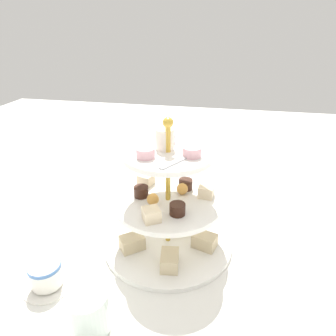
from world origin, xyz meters
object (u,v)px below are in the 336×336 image
(tiered_serving_stand, at_px, (168,210))
(teacup_with_saucer, at_px, (46,276))
(butter_knife_right, at_px, (56,219))
(water_glass_tall_right, at_px, (154,171))
(water_glass_short_left, at_px, (89,313))
(butter_knife_left, at_px, (278,218))

(tiered_serving_stand, xyz_separation_m, teacup_with_saucer, (-0.16, 0.19, -0.06))
(tiered_serving_stand, relative_size, teacup_with_saucer, 3.18)
(teacup_with_saucer, height_order, butter_knife_right, teacup_with_saucer)
(tiered_serving_stand, bearing_deg, water_glass_tall_right, 20.81)
(teacup_with_saucer, bearing_deg, water_glass_tall_right, -15.83)
(water_glass_tall_right, xyz_separation_m, water_glass_short_left, (-0.45, -0.01, -0.03))
(teacup_with_saucer, bearing_deg, water_glass_short_left, -119.86)
(water_glass_tall_right, distance_m, teacup_with_saucer, 0.40)
(water_glass_short_left, bearing_deg, water_glass_tall_right, 0.69)
(butter_knife_left, xyz_separation_m, butter_knife_right, (-0.12, 0.54, 0.00))
(water_glass_tall_right, height_order, butter_knife_right, water_glass_tall_right)
(butter_knife_left, bearing_deg, butter_knife_right, 75.73)
(tiered_serving_stand, bearing_deg, butter_knife_left, -59.57)
(tiered_serving_stand, height_order, butter_knife_right, tiered_serving_stand)
(tiered_serving_stand, relative_size, butter_knife_right, 1.69)
(tiered_serving_stand, relative_size, water_glass_short_left, 4.02)
(tiered_serving_stand, height_order, teacup_with_saucer, tiered_serving_stand)
(tiered_serving_stand, bearing_deg, water_glass_short_left, 160.67)
(water_glass_short_left, height_order, butter_knife_right, water_glass_short_left)
(water_glass_tall_right, xyz_separation_m, butter_knife_right, (-0.19, 0.20, -0.06))
(water_glass_tall_right, xyz_separation_m, butter_knife_left, (-0.08, -0.33, -0.06))
(water_glass_short_left, relative_size, teacup_with_saucer, 0.79)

